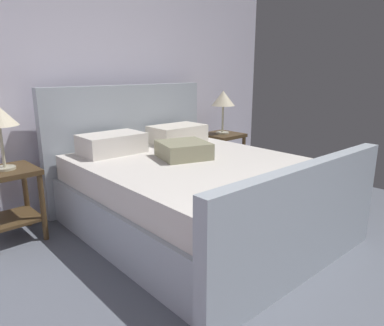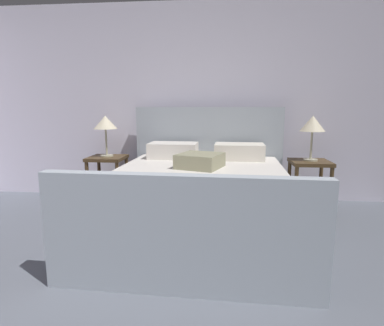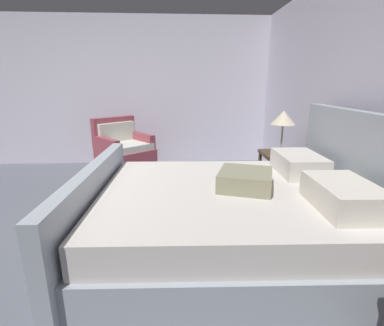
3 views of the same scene
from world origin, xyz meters
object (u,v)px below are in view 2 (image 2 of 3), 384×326
object	(u,v)px
table_lamp_left	(105,124)
nightstand_right	(309,177)
bed	(200,196)
nightstand_left	(108,172)
table_lamp_right	(313,125)

from	to	relation	value
table_lamp_left	nightstand_right	bearing A→B (deg)	-1.96
bed	nightstand_left	distance (m)	1.50
nightstand_left	table_lamp_right	bearing A→B (deg)	-1.96
table_lamp_right	nightstand_left	distance (m)	2.55
table_lamp_left	table_lamp_right	bearing A→B (deg)	-1.96
nightstand_left	bed	bearing A→B (deg)	-34.04
table_lamp_left	nightstand_left	bearing A→B (deg)	-69.44
bed	table_lamp_left	world-z (taller)	bed
nightstand_right	table_lamp_right	distance (m)	0.61
table_lamp_right	nightstand_left	size ratio (longest dim) A/B	0.87
bed	table_lamp_left	size ratio (longest dim) A/B	4.41
nightstand_right	table_lamp_right	bearing A→B (deg)	0.00
bed	table_lamp_left	xyz separation A→B (m)	(-1.24, 0.84, 0.66)
nightstand_left	table_lamp_left	xyz separation A→B (m)	(-0.00, 0.00, 0.61)
bed	nightstand_right	world-z (taller)	bed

